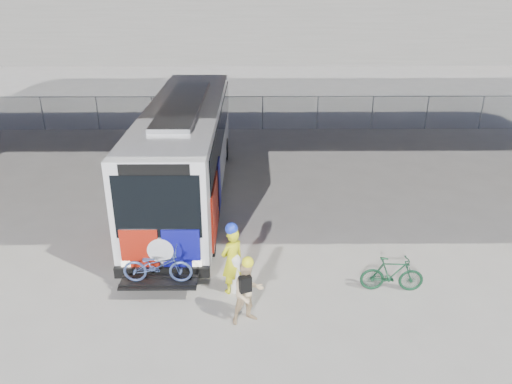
{
  "coord_description": "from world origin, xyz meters",
  "views": [
    {
      "loc": [
        0.44,
        -14.7,
        7.72
      ],
      "look_at": [
        0.54,
        -0.5,
        1.6
      ],
      "focal_mm": 35.0,
      "sensor_mm": 36.0,
      "label": 1
    }
  ],
  "objects_px": {
    "bus": "(186,144)",
    "bollard": "(235,272)",
    "cyclist_tan": "(248,292)",
    "bike_parked": "(392,274)",
    "cyclist_hivis": "(232,259)"
  },
  "relations": [
    {
      "from": "bike_parked",
      "to": "bus",
      "type": "bearing_deg",
      "value": 47.57
    },
    {
      "from": "bollard",
      "to": "bike_parked",
      "type": "distance_m",
      "value": 4.15
    },
    {
      "from": "bus",
      "to": "cyclist_tan",
      "type": "relative_size",
      "value": 7.17
    },
    {
      "from": "cyclist_tan",
      "to": "bike_parked",
      "type": "bearing_deg",
      "value": -3.69
    },
    {
      "from": "bus",
      "to": "bollard",
      "type": "distance_m",
      "value": 6.79
    },
    {
      "from": "bollard",
      "to": "cyclist_hivis",
      "type": "distance_m",
      "value": 0.39
    },
    {
      "from": "bus",
      "to": "cyclist_tan",
      "type": "distance_m",
      "value": 8.04
    },
    {
      "from": "cyclist_tan",
      "to": "bus",
      "type": "bearing_deg",
      "value": 84.75
    },
    {
      "from": "bollard",
      "to": "cyclist_tan",
      "type": "distance_m",
      "value": 1.35
    },
    {
      "from": "bus",
      "to": "bike_parked",
      "type": "bearing_deg",
      "value": -45.89
    },
    {
      "from": "cyclist_tan",
      "to": "bike_parked",
      "type": "distance_m",
      "value": 4.03
    },
    {
      "from": "bollard",
      "to": "bike_parked",
      "type": "bearing_deg",
      "value": 0.0
    },
    {
      "from": "cyclist_hivis",
      "to": "bike_parked",
      "type": "xyz_separation_m",
      "value": [
        4.22,
        0.0,
        -0.48
      ]
    },
    {
      "from": "bollard",
      "to": "cyclist_tan",
      "type": "xyz_separation_m",
      "value": [
        0.34,
        -1.28,
        0.25
      ]
    },
    {
      "from": "bike_parked",
      "to": "cyclist_hivis",
      "type": "bearing_deg",
      "value": 93.46
    }
  ]
}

